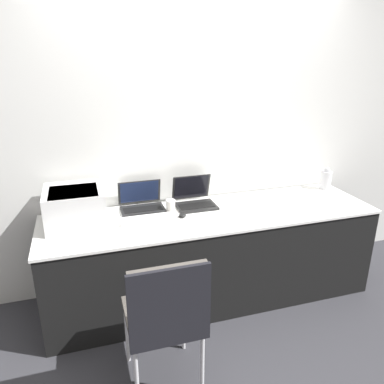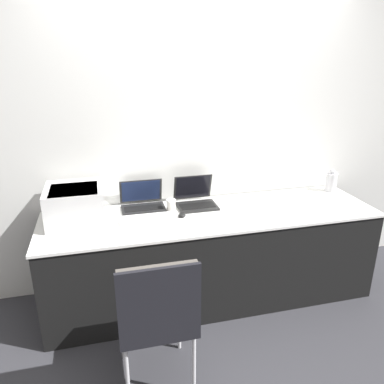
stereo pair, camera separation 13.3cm
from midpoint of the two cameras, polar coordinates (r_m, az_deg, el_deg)
ground_plane at (r=3.05m, az=6.16°, el=-19.04°), size 14.00×14.00×0.00m
wall_back at (r=3.14m, az=2.29°, el=8.75°), size 8.00×0.05×2.60m
table at (r=3.10m, az=4.19°, el=-9.69°), size 2.62×0.72×0.76m
printer at (r=2.85m, az=-16.06°, el=-1.64°), size 0.42×0.41×0.26m
laptop_left at (r=3.04m, az=-6.31°, el=-1.54°), size 0.34×0.26×0.22m
laptop_right at (r=3.07m, az=1.77°, el=-1.09°), size 0.32×0.29×0.23m
external_keyboard at (r=2.82m, az=-5.69°, el=-4.08°), size 0.39×0.15×0.02m
coffee_cup at (r=2.96m, az=-1.93°, el=-2.02°), size 0.07×0.07×0.09m
mouse at (r=2.86m, az=-0.21°, el=-3.59°), size 0.06×0.06×0.03m
metal_pitcher at (r=3.63m, az=21.45°, el=1.51°), size 0.10×0.10×0.20m
chair at (r=2.18m, az=-3.53°, el=-17.64°), size 0.44×0.46×0.92m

